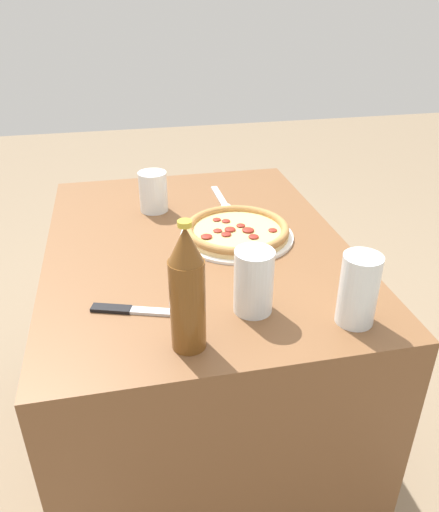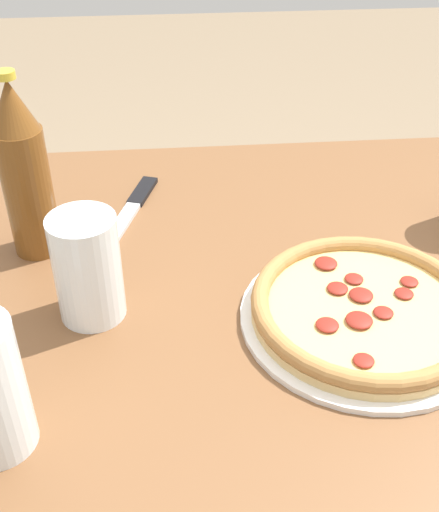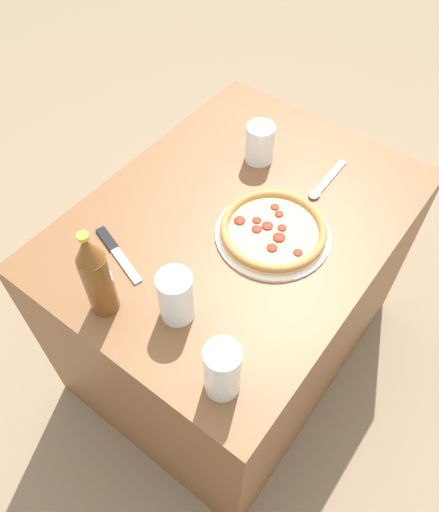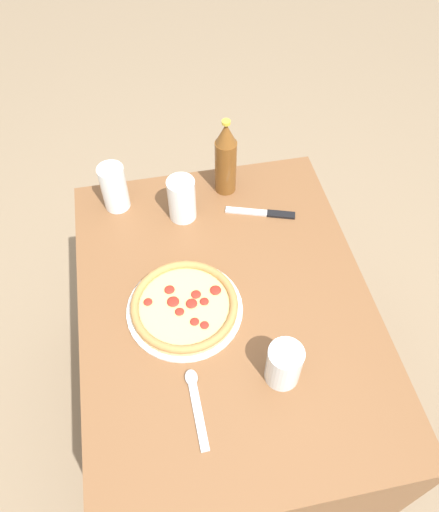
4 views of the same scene
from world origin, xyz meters
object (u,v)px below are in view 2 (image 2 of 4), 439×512
glass_red_wine (88,273)px  knife (132,208)px  pizza_margherita (361,310)px  beer_bottle (25,172)px

glass_red_wine → knife: glass_red_wine is taller
pizza_margherita → glass_red_wine: 0.34m
beer_bottle → knife: (0.13, 0.09, -0.12)m
glass_red_wine → beer_bottle: beer_bottle is taller
pizza_margherita → glass_red_wine: size_ratio=2.18×
glass_red_wine → beer_bottle: bearing=120.5°
glass_red_wine → knife: (0.04, 0.24, -0.06)m
glass_red_wine → knife: size_ratio=0.67×
knife → glass_red_wine: bearing=-99.9°
glass_red_wine → pizza_margherita: bearing=-8.0°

